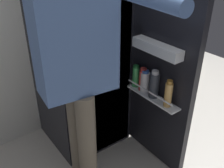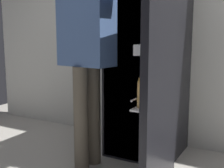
% 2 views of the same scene
% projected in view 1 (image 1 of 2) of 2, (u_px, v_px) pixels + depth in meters
% --- Properties ---
extents(ground_plane, '(5.44, 5.44, 0.00)m').
position_uv_depth(ground_plane, '(119.00, 168.00, 2.08)').
color(ground_plane, '#B7B2A8').
extents(refrigerator, '(0.67, 1.20, 1.74)m').
position_uv_depth(refrigerator, '(85.00, 49.00, 2.02)').
color(refrigerator, black).
rests_on(refrigerator, ground_plane).
extents(person, '(0.56, 0.79, 1.69)m').
position_uv_depth(person, '(78.00, 62.00, 1.44)').
color(person, '#665B4C').
rests_on(person, ground_plane).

